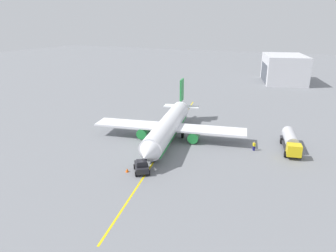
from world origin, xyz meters
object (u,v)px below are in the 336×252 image
object	(u,v)px
airplane	(169,126)
safety_cone_nose	(127,170)
fuel_tanker	(291,141)
pushback_tug	(142,166)
refueling_worker	(254,146)

from	to	relation	value
airplane	safety_cone_nose	xyz separation A→B (m)	(15.83, 0.13, -2.47)
airplane	fuel_tanker	size ratio (longest dim) A/B	3.06
pushback_tug	refueling_worker	distance (m)	21.93
pushback_tug	refueling_worker	bearing A→B (deg)	138.84
fuel_tanker	airplane	bearing A→B (deg)	-78.30
pushback_tug	safety_cone_nose	world-z (taller)	pushback_tug
pushback_tug	safety_cone_nose	distance (m)	2.43
fuel_tanker	pushback_tug	xyz separation A→B (m)	(19.66, -20.47, -0.72)
airplane	pushback_tug	distance (m)	15.22
refueling_worker	safety_cone_nose	world-z (taller)	refueling_worker
fuel_tanker	safety_cone_nose	size ratio (longest dim) A/B	17.52
pushback_tug	safety_cone_nose	size ratio (longest dim) A/B	6.67
airplane	pushback_tug	xyz separation A→B (m)	(14.94, 2.28, -1.77)
airplane	refueling_worker	bearing A→B (deg)	95.34
airplane	refueling_worker	size ratio (longest dim) A/B	19.26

